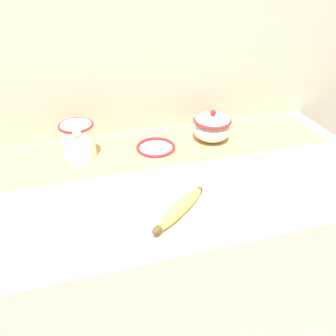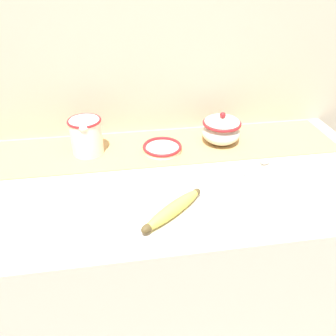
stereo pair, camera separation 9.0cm
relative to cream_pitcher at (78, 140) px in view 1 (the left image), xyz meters
name	(u,v)px [view 1 (the left image)]	position (x,y,z in m)	size (l,w,h in m)	color
countertop	(168,276)	(0.24, -0.17, -0.51)	(1.29, 0.60, 0.89)	beige
back_wall	(141,42)	(0.24, 0.15, 0.24)	(2.09, 0.04, 2.40)	#B7AD99
table_runner	(154,148)	(0.24, 0.00, -0.06)	(1.18, 0.24, 0.00)	tan
cream_pitcher	(78,140)	(0.00, 0.00, 0.00)	(0.10, 0.12, 0.12)	white
sugar_bowl	(212,127)	(0.44, 0.00, -0.01)	(0.13, 0.13, 0.11)	white
small_dish	(156,148)	(0.24, -0.03, -0.05)	(0.13, 0.13, 0.02)	white
banana	(179,209)	(0.22, -0.34, -0.05)	(0.18, 0.15, 0.03)	#DBCC4C
spoon	(255,158)	(0.53, -0.16, -0.06)	(0.17, 0.11, 0.01)	#A89E89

